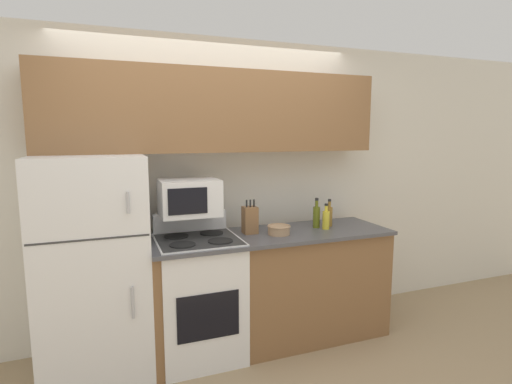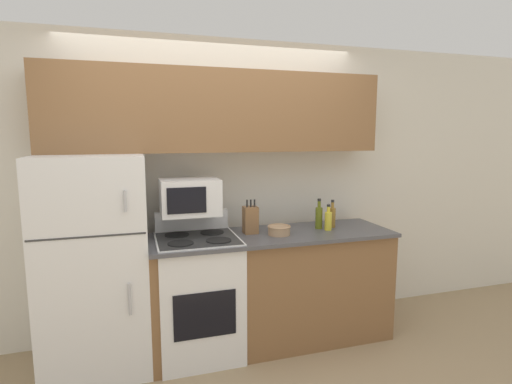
{
  "view_description": "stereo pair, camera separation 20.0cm",
  "coord_description": "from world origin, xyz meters",
  "views": [
    {
      "loc": [
        -0.88,
        -2.64,
        1.74
      ],
      "look_at": [
        0.22,
        0.27,
        1.29
      ],
      "focal_mm": 28.0,
      "sensor_mm": 36.0,
      "label": 1
    },
    {
      "loc": [
        -0.7,
        -2.71,
        1.74
      ],
      "look_at": [
        0.22,
        0.27,
        1.29
      ],
      "focal_mm": 28.0,
      "sensor_mm": 36.0,
      "label": 2
    }
  ],
  "objects": [
    {
      "name": "ground_plane",
      "position": [
        0.0,
        0.0,
        0.0
      ],
      "size": [
        12.0,
        12.0,
        0.0
      ],
      "primitive_type": "plane",
      "color": "tan"
    },
    {
      "name": "wall_back",
      "position": [
        0.0,
        0.74,
        1.27
      ],
      "size": [
        8.0,
        0.05,
        2.55
      ],
      "color": "silver",
      "rests_on": "ground_plane"
    },
    {
      "name": "lower_cabinets",
      "position": [
        0.37,
        0.3,
        0.47
      ],
      "size": [
        1.99,
        0.64,
        0.94
      ],
      "color": "brown",
      "rests_on": "ground_plane"
    },
    {
      "name": "refrigerator",
      "position": [
        -1.0,
        0.35,
        0.8
      ],
      "size": [
        0.74,
        0.73,
        1.6
      ],
      "color": "white",
      "rests_on": "ground_plane"
    },
    {
      "name": "upper_cabinets",
      "position": [
        0.0,
        0.55,
        1.92
      ],
      "size": [
        2.73,
        0.32,
        0.65
      ],
      "color": "brown",
      "rests_on": "refrigerator"
    },
    {
      "name": "stove",
      "position": [
        -0.25,
        0.29,
        0.49
      ],
      "size": [
        0.63,
        0.62,
        1.11
      ],
      "color": "white",
      "rests_on": "ground_plane"
    },
    {
      "name": "microwave",
      "position": [
        -0.28,
        0.4,
        1.25
      ],
      "size": [
        0.45,
        0.35,
        0.28
      ],
      "color": "white",
      "rests_on": "stove"
    },
    {
      "name": "knife_block",
      "position": [
        0.2,
        0.34,
        1.05
      ],
      "size": [
        0.11,
        0.11,
        0.28
      ],
      "color": "brown",
      "rests_on": "lower_cabinets"
    },
    {
      "name": "bowl",
      "position": [
        0.4,
        0.23,
        0.98
      ],
      "size": [
        0.19,
        0.19,
        0.07
      ],
      "color": "tan",
      "rests_on": "lower_cabinets"
    },
    {
      "name": "bottle_vinegar",
      "position": [
        0.94,
        0.34,
        1.03
      ],
      "size": [
        0.06,
        0.06,
        0.24
      ],
      "color": "olive",
      "rests_on": "lower_cabinets"
    },
    {
      "name": "bottle_cooking_spray",
      "position": [
        0.85,
        0.25,
        1.03
      ],
      "size": [
        0.06,
        0.06,
        0.22
      ],
      "color": "gold",
      "rests_on": "lower_cabinets"
    },
    {
      "name": "bottle_olive_oil",
      "position": [
        0.8,
        0.33,
        1.04
      ],
      "size": [
        0.06,
        0.06,
        0.26
      ],
      "color": "#5B6619",
      "rests_on": "lower_cabinets"
    }
  ]
}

